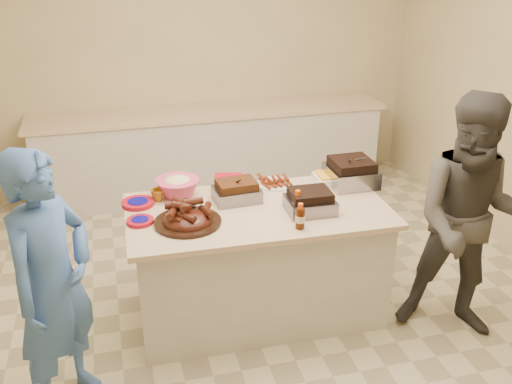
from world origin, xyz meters
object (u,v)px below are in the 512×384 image
object	(u,v)px
mustard_bottle	(234,197)
plastic_cup	(158,201)
island	(258,310)
bbq_bottle_b	(297,216)
roasting_pan	(350,184)
guest_gray	(453,327)
rib_platter	(188,223)
coleslaw_bowl	(178,196)
bbq_bottle_a	(300,228)

from	to	relation	value
mustard_bottle	plastic_cup	bearing A→B (deg)	171.57
island	plastic_cup	world-z (taller)	plastic_cup
bbq_bottle_b	plastic_cup	distance (m)	0.98
roasting_pan	guest_gray	size ratio (longest dim) A/B	0.20
roasting_pan	guest_gray	distance (m)	1.24
rib_platter	mustard_bottle	size ratio (longest dim) A/B	3.31
roasting_pan	plastic_cup	world-z (taller)	roasting_pan
island	coleslaw_bowl	size ratio (longest dim) A/B	5.70
roasting_pan	bbq_bottle_a	size ratio (longest dim) A/B	1.95
rib_platter	island	bearing A→B (deg)	11.13
coleslaw_bowl	bbq_bottle_a	size ratio (longest dim) A/B	1.80
bbq_bottle_a	bbq_bottle_b	xyz separation A→B (m)	(0.04, 0.17, 0.00)
rib_platter	mustard_bottle	world-z (taller)	rib_platter
bbq_bottle_b	guest_gray	bearing A→B (deg)	-19.05
coleslaw_bowl	bbq_bottle_b	xyz separation A→B (m)	(0.71, -0.52, 0.00)
bbq_bottle_a	bbq_bottle_b	distance (m)	0.17
bbq_bottle_a	roasting_pan	bearing A→B (deg)	43.77
island	bbq_bottle_b	world-z (taller)	bbq_bottle_b
bbq_bottle_a	mustard_bottle	bearing A→B (deg)	117.80
rib_platter	guest_gray	world-z (taller)	rib_platter
rib_platter	bbq_bottle_a	size ratio (longest dim) A/B	2.52
rib_platter	roasting_pan	size ratio (longest dim) A/B	1.29
coleslaw_bowl	bbq_bottle_a	world-z (taller)	coleslaw_bowl
rib_platter	coleslaw_bowl	world-z (taller)	coleslaw_bowl
rib_platter	guest_gray	xyz separation A→B (m)	(1.77, -0.44, -0.83)
coleslaw_bowl	mustard_bottle	bearing A→B (deg)	-18.19
rib_platter	plastic_cup	distance (m)	0.42
bbq_bottle_b	mustard_bottle	bearing A→B (deg)	130.27
rib_platter	bbq_bottle_b	size ratio (longest dim) A/B	2.35
guest_gray	bbq_bottle_a	bearing A→B (deg)	-162.10
coleslaw_bowl	island	bearing A→B (deg)	-35.07
coleslaw_bowl	bbq_bottle_b	size ratio (longest dim) A/B	1.69
roasting_pan	mustard_bottle	distance (m)	0.88
island	roasting_pan	xyz separation A→B (m)	(0.77, 0.22, 0.83)
coleslaw_bowl	bbq_bottle_a	bearing A→B (deg)	-45.59
roasting_pan	coleslaw_bowl	world-z (taller)	coleslaw_bowl
roasting_pan	coleslaw_bowl	xyz separation A→B (m)	(-1.26, 0.12, 0.00)
coleslaw_bowl	plastic_cup	world-z (taller)	coleslaw_bowl
plastic_cup	guest_gray	bearing A→B (deg)	-23.63
bbq_bottle_a	rib_platter	bearing A→B (deg)	159.95
bbq_bottle_b	plastic_cup	size ratio (longest dim) A/B	2.01
bbq_bottle_a	mustard_bottle	xyz separation A→B (m)	(-0.30, 0.56, 0.00)
rib_platter	mustard_bottle	distance (m)	0.49
bbq_bottle_a	island	bearing A→B (deg)	117.94
coleslaw_bowl	mustard_bottle	distance (m)	0.39
guest_gray	mustard_bottle	bearing A→B (deg)	179.55
island	roasting_pan	distance (m)	1.15
coleslaw_bowl	mustard_bottle	world-z (taller)	coleslaw_bowl
rib_platter	bbq_bottle_a	distance (m)	0.71
rib_platter	plastic_cup	xyz separation A→B (m)	(-0.15, 0.39, 0.00)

